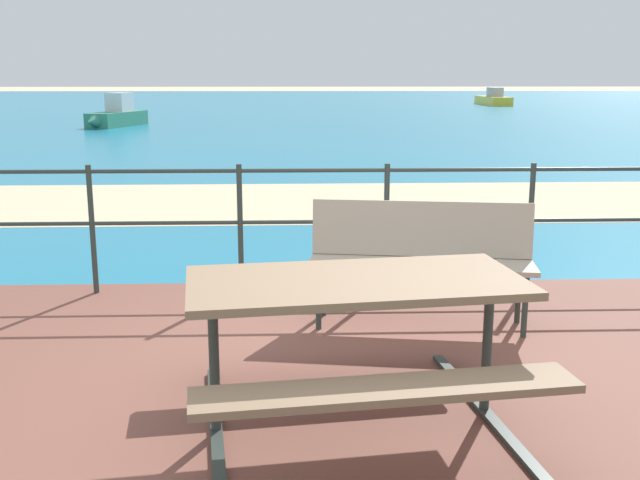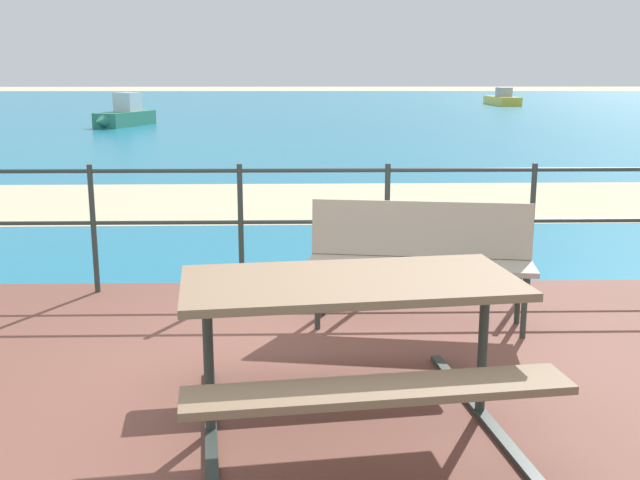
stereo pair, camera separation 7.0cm
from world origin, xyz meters
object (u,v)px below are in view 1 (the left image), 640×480
picnic_table (355,313)px  park_bench (421,251)px  boat_near (116,115)px  boat_mid (493,99)px

picnic_table → park_bench: 1.67m
picnic_table → boat_near: (-6.58, 23.39, -0.25)m
boat_mid → park_bench: bearing=164.6°
picnic_table → boat_near: bearing=98.3°
park_bench → boat_near: size_ratio=0.47×
park_bench → boat_mid: bearing=83.0°
boat_near → boat_mid: 26.73m
picnic_table → park_bench: park_bench is taller
picnic_table → boat_mid: 44.17m
boat_mid → boat_near: bearing=135.9°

